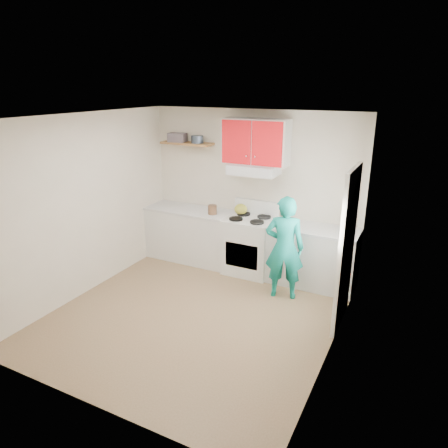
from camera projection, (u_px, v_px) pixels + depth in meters
The scene contains 21 objects.
floor at pixel (196, 314), 5.61m from camera, with size 3.80×3.80×0.00m, color brown.
ceiling at pixel (191, 117), 4.77m from camera, with size 3.60×3.80×0.04m, color white.
back_wall at pixel (253, 191), 6.80m from camera, with size 3.60×0.04×2.60m, color beige.
front_wall at pixel (82, 286), 3.59m from camera, with size 3.60×0.04×2.60m, color beige.
left_wall at pixel (86, 206), 5.96m from camera, with size 0.04×3.80×2.60m, color beige.
right_wall at pixel (338, 248), 4.42m from camera, with size 0.04×3.80×2.60m, color beige.
door at pixel (346, 249), 5.12m from camera, with size 0.05×0.85×2.05m, color white.
door_glass at pixel (348, 216), 4.99m from camera, with size 0.01×0.55×0.95m, color white.
counter_left at pixel (191, 235), 7.26m from camera, with size 1.52×0.60×0.90m, color silver.
counter_right at pixel (312, 257), 6.33m from camera, with size 1.32×0.60×0.90m, color silver.
stove at pixel (249, 245), 6.75m from camera, with size 0.76×0.65×0.92m, color white.
range_hood at pixel (254, 170), 6.44m from camera, with size 0.76×0.44×0.15m, color silver.
upper_cabinets at pixel (256, 142), 6.35m from camera, with size 1.02×0.33×0.70m, color red.
shelf at pixel (187, 143), 6.93m from camera, with size 0.90×0.30×0.04m, color brown.
books at pixel (177, 137), 6.94m from camera, with size 0.28×0.20×0.15m, color #484046.
tin at pixel (197, 139), 6.80m from camera, with size 0.20×0.20×0.12m, color #333D4C.
kettle at pixel (241, 209), 6.79m from camera, with size 0.21×0.21×0.18m, color olive.
crock at pixel (212, 210), 6.81m from camera, with size 0.15×0.15×0.17m, color brown.
cutting_board at pixel (291, 225), 6.37m from camera, with size 0.32×0.24×0.02m, color olive.
silicone_mat at pixel (334, 232), 6.05m from camera, with size 0.27×0.22×0.01m, color red.
person at pixel (284, 248), 5.86m from camera, with size 0.55×0.36×1.52m, color #0E8176.
Camera 1 is at (2.56, -4.22, 2.97)m, focal length 33.15 mm.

